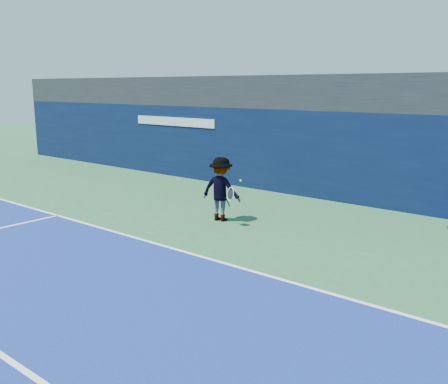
# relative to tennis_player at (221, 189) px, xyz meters

# --- Properties ---
(ground) EXTENTS (80.00, 80.00, 0.00)m
(ground) POSITION_rel_tennis_player_xyz_m (0.89, -5.75, -0.92)
(ground) COLOR #2A5F36
(ground) RESTS_ON ground
(baseline) EXTENTS (24.00, 0.10, 0.01)m
(baseline) POSITION_rel_tennis_player_xyz_m (0.89, -2.75, -0.91)
(baseline) COLOR white
(baseline) RESTS_ON ground
(stadium_band) EXTENTS (36.00, 3.00, 1.20)m
(stadium_band) POSITION_rel_tennis_player_xyz_m (0.89, 5.75, 2.68)
(stadium_band) COLOR black
(stadium_band) RESTS_ON back_wall_assembly
(back_wall_assembly) EXTENTS (36.00, 1.03, 3.00)m
(back_wall_assembly) POSITION_rel_tennis_player_xyz_m (0.89, 4.75, 0.58)
(back_wall_assembly) COLOR #091433
(back_wall_assembly) RESTS_ON ground
(tennis_player) EXTENTS (1.41, 0.91, 1.84)m
(tennis_player) POSITION_rel_tennis_player_xyz_m (0.00, 0.00, 0.00)
(tennis_player) COLOR silver
(tennis_player) RESTS_ON ground
(tennis_ball) EXTENTS (0.07, 0.07, 0.07)m
(tennis_ball) POSITION_rel_tennis_player_xyz_m (0.42, 0.37, 0.24)
(tennis_ball) COLOR #B7E519
(tennis_ball) RESTS_ON ground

